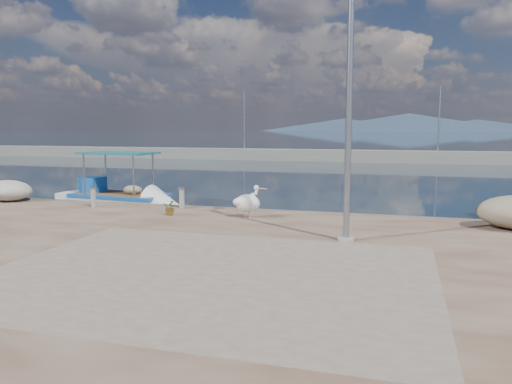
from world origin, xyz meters
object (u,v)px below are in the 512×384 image
object	(u,v)px
pelican	(248,203)
bollard_near	(182,197)
lamp_post	(349,114)
boat_left	(119,201)

from	to	relation	value
pelican	bollard_near	size ratio (longest dim) A/B	1.46
lamp_post	bollard_near	bearing A→B (deg)	149.40
boat_left	pelican	size ratio (longest dim) A/B	5.30
lamp_post	boat_left	bearing A→B (deg)	149.54
lamp_post	bollard_near	world-z (taller)	lamp_post
boat_left	pelican	world-z (taller)	boat_left
pelican	lamp_post	bearing A→B (deg)	-60.55
lamp_post	bollard_near	xyz separation A→B (m)	(-6.48, 3.83, -2.88)
boat_left	bollard_near	size ratio (longest dim) A/B	7.72
pelican	lamp_post	size ratio (longest dim) A/B	0.16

